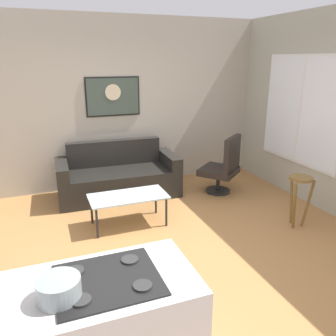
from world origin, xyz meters
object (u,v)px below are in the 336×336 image
Objects in this scene: armchair at (224,167)px; wall_painting at (113,97)px; bar_stool at (300,190)px; mixing_bowl at (59,290)px; coffee_table at (128,198)px; couch at (118,178)px.

armchair is 2.14m from wall_painting.
bar_stool is 2.88× the size of mixing_bowl.
coffee_table is at bearing -162.38° from armchair.
bar_stool is (1.95, -1.91, 0.22)m from couch.
bar_stool is at bearing 27.35° from mixing_bowl.
bar_stool is (0.32, -1.38, 0.06)m from armchair.
wall_painting reaches higher than couch.
couch is 1.90× the size of coffee_table.
coffee_table is 2.22m from bar_stool.
couch is at bearing 72.49° from mixing_bowl.
armchair is 1.07× the size of wall_painting.
wall_painting is at bearing 82.90° from coffee_table.
couch is 2.14× the size of wall_painting.
armchair is at bearing -18.29° from couch.
armchair is at bearing -33.62° from wall_painting.
couch reaches higher than bar_stool.
bar_stool is at bearing -76.77° from armchair.
armchair is at bearing 47.31° from mixing_bowl.
couch is at bearing -99.34° from wall_painting.
bar_stool is at bearing -21.79° from coffee_table.
couch is at bearing 83.91° from coffee_table.
bar_stool is 3.46m from mixing_bowl.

